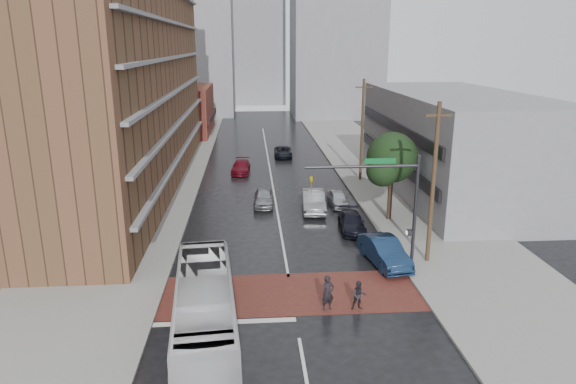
{
  "coord_description": "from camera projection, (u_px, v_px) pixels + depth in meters",
  "views": [
    {
      "loc": [
        -2.08,
        -24.89,
        13.16
      ],
      "look_at": [
        0.41,
        8.42,
        3.5
      ],
      "focal_mm": 32.0,
      "sensor_mm": 36.0,
      "label": 1
    }
  ],
  "objects": [
    {
      "name": "storefront_west",
      "position": [
        184.0,
        110.0,
        77.54
      ],
      "size": [
        8.0,
        16.0,
        7.0
      ],
      "primitive_type": "cube",
      "color": "brown",
      "rests_on": "ground"
    },
    {
      "name": "car_travel_c",
      "position": [
        241.0,
        167.0,
        54.21
      ],
      "size": [
        2.16,
        4.59,
        1.29
      ],
      "primitive_type": "imported",
      "rotation": [
        0.0,
        0.0,
        -0.08
      ],
      "color": "maroon",
      "rests_on": "ground"
    },
    {
      "name": "suv_travel",
      "position": [
        283.0,
        152.0,
        61.82
      ],
      "size": [
        2.16,
        4.51,
        1.24
      ],
      "primitive_type": "imported",
      "rotation": [
        0.0,
        0.0,
        -0.02
      ],
      "color": "black",
      "rests_on": "ground"
    },
    {
      "name": "crosswalk",
      "position": [
        291.0,
        293.0,
        28.12
      ],
      "size": [
        14.0,
        5.0,
        0.02
      ],
      "primitive_type": "cube",
      "color": "brown",
      "rests_on": "ground"
    },
    {
      "name": "pedestrian_a",
      "position": [
        328.0,
        293.0,
        26.12
      ],
      "size": [
        0.8,
        0.66,
        1.88
      ],
      "primitive_type": "imported",
      "rotation": [
        0.0,
        0.0,
        0.35
      ],
      "color": "black",
      "rests_on": "ground"
    },
    {
      "name": "car_travel_b",
      "position": [
        313.0,
        201.0,
        41.81
      ],
      "size": [
        2.06,
        5.16,
        1.67
      ],
      "primitive_type": "imported",
      "rotation": [
        0.0,
        0.0,
        -0.06
      ],
      "color": "#ACB0B4",
      "rests_on": "ground"
    },
    {
      "name": "sidewalk_east",
      "position": [
        384.0,
        177.0,
        52.4
      ],
      "size": [
        9.0,
        90.0,
        0.15
      ],
      "primitive_type": "cube",
      "color": "gray",
      "rests_on": "ground"
    },
    {
      "name": "car_parked_far",
      "position": [
        338.0,
        199.0,
        43.17
      ],
      "size": [
        1.67,
        3.78,
        1.26
      ],
      "primitive_type": "imported",
      "rotation": [
        0.0,
        0.0,
        0.05
      ],
      "color": "#B7BBBF",
      "rests_on": "ground"
    },
    {
      "name": "ground",
      "position": [
        292.0,
        298.0,
        27.65
      ],
      "size": [
        160.0,
        160.0,
        0.0
      ],
      "primitive_type": "plane",
      "color": "black",
      "rests_on": "ground"
    },
    {
      "name": "apartment_block",
      "position": [
        114.0,
        34.0,
        45.74
      ],
      "size": [
        10.0,
        44.0,
        28.0
      ],
      "primitive_type": "cube",
      "color": "brown",
      "rests_on": "ground"
    },
    {
      "name": "car_travel_a",
      "position": [
        264.0,
        198.0,
        43.22
      ],
      "size": [
        1.88,
        4.18,
        1.4
      ],
      "primitive_type": "imported",
      "rotation": [
        0.0,
        0.0,
        -0.06
      ],
      "color": "#939699",
      "rests_on": "ground"
    },
    {
      "name": "utility_pole_far",
      "position": [
        362.0,
        130.0,
        49.84
      ],
      "size": [
        1.6,
        0.26,
        10.0
      ],
      "color": "#473321",
      "rests_on": "ground"
    },
    {
      "name": "car_parked_near",
      "position": [
        384.0,
        252.0,
        31.68
      ],
      "size": [
        2.54,
        5.18,
        1.64
      ],
      "primitive_type": "imported",
      "rotation": [
        0.0,
        0.0,
        0.17
      ],
      "color": "#142746",
      "rests_on": "ground"
    },
    {
      "name": "sidewalk_west",
      "position": [
        156.0,
        181.0,
        50.75
      ],
      "size": [
        9.0,
        90.0,
        0.15
      ],
      "primitive_type": "cube",
      "color": "gray",
      "rests_on": "ground"
    },
    {
      "name": "car_parked_mid",
      "position": [
        352.0,
        222.0,
        37.42
      ],
      "size": [
        2.02,
        4.42,
        1.25
      ],
      "primitive_type": "imported",
      "rotation": [
        0.0,
        0.0,
        -0.06
      ],
      "color": "black",
      "rests_on": "ground"
    },
    {
      "name": "distant_tower_east",
      "position": [
        337.0,
        16.0,
        92.62
      ],
      "size": [
        16.0,
        14.0,
        36.0
      ],
      "primitive_type": "cube",
      "color": "gray",
      "rests_on": "ground"
    },
    {
      "name": "pedestrian_b",
      "position": [
        359.0,
        296.0,
        26.23
      ],
      "size": [
        0.76,
        0.6,
        1.55
      ],
      "primitive_type": "imported",
      "rotation": [
        0.0,
        0.0,
        0.02
      ],
      "color": "black",
      "rests_on": "ground"
    },
    {
      "name": "transit_bus",
      "position": [
        205.0,
        309.0,
        23.33
      ],
      "size": [
        3.51,
        11.24,
        3.08
      ],
      "primitive_type": "imported",
      "rotation": [
        0.0,
        0.0,
        0.08
      ],
      "color": "silver",
      "rests_on": "ground"
    },
    {
      "name": "distant_tower_west",
      "position": [
        185.0,
        28.0,
        96.92
      ],
      "size": [
        18.0,
        16.0,
        32.0
      ],
      "primitive_type": "cube",
      "color": "gray",
      "rests_on": "ground"
    },
    {
      "name": "signal_mast",
      "position": [
        391.0,
        198.0,
        29.14
      ],
      "size": [
        6.5,
        0.3,
        7.2
      ],
      "color": "#2D2D33",
      "rests_on": "ground"
    },
    {
      "name": "street_tree",
      "position": [
        392.0,
        161.0,
        38.47
      ],
      "size": [
        4.2,
        4.1,
        6.9
      ],
      "color": "#332319",
      "rests_on": "ground"
    },
    {
      "name": "distant_tower_center",
      "position": [
        258.0,
        49.0,
        115.31
      ],
      "size": [
        12.0,
        10.0,
        24.0
      ],
      "primitive_type": "cube",
      "color": "gray",
      "rests_on": "ground"
    },
    {
      "name": "utility_pole_near",
      "position": [
        433.0,
        183.0,
        30.68
      ],
      "size": [
        1.6,
        0.26,
        10.0
      ],
      "color": "#473321",
      "rests_on": "ground"
    },
    {
      "name": "building_east",
      "position": [
        454.0,
        143.0,
        46.73
      ],
      "size": [
        11.0,
        26.0,
        9.0
      ],
      "primitive_type": "cube",
      "color": "gray",
      "rests_on": "ground"
    }
  ]
}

